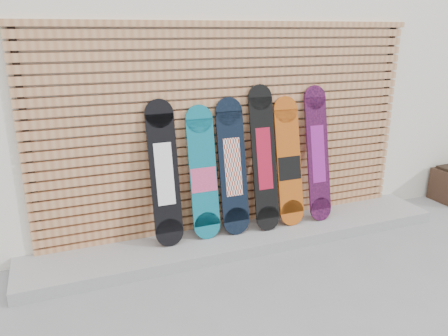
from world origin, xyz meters
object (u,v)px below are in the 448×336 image
Objects in this scene: snowboard_0 at (164,174)px; snowboard_3 at (264,159)px; snowboard_4 at (289,163)px; snowboard_1 at (203,174)px; snowboard_2 at (233,167)px; snowboard_5 at (318,154)px.

snowboard_0 is 1.09m from snowboard_3.
snowboard_1 is at bearing 178.72° from snowboard_4.
snowboard_4 is at bearing -1.09° from snowboard_2.
snowboard_5 reaches higher than snowboard_2.
snowboard_0 is 0.73m from snowboard_2.
snowboard_0 is at bearing -179.28° from snowboard_1.
snowboard_1 is 0.33m from snowboard_2.
snowboard_1 is 0.98× the size of snowboard_4.
snowboard_4 is at bearing 1.03° from snowboard_3.
snowboard_2 is (0.32, -0.01, 0.04)m from snowboard_1.
snowboard_4 is at bearing -1.28° from snowboard_1.
snowboard_3 reaches higher than snowboard_1.
snowboard_4 is at bearing -0.70° from snowboard_0.
snowboard_1 is at bearing 178.34° from snowboard_2.
snowboard_5 is at bearing -1.04° from snowboard_1.
snowboard_2 is 0.36m from snowboard_3.
snowboard_0 reaches higher than snowboard_2.
snowboard_5 is (1.77, -0.02, 0.02)m from snowboard_0.
snowboard_0 reaches higher than snowboard_1.
snowboard_1 is at bearing 178.96° from snowboard_5.
snowboard_3 reaches higher than snowboard_0.
snowboard_5 is (1.36, -0.02, 0.08)m from snowboard_1.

